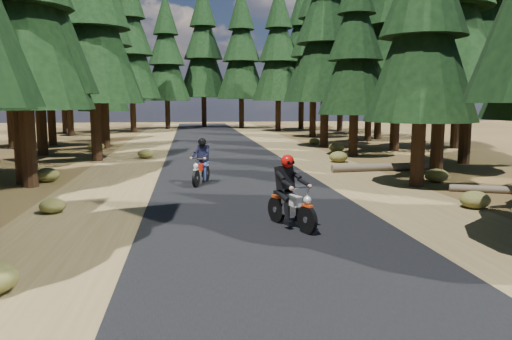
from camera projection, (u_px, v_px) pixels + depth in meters
The scene contains 9 objects.
ground at pixel (264, 223), 12.19m from camera, with size 120.00×120.00×0.00m, color #463319.
road at pixel (242, 188), 17.10m from camera, with size 6.00×100.00×0.01m, color black.
shoulder_l at pixel (104, 191), 16.49m from camera, with size 3.20×100.00×0.01m, color brown.
shoulder_r at pixel (371, 185), 17.71m from camera, with size 3.20×100.00×0.01m, color brown.
pine_forest at pixel (215, 23), 31.77m from camera, with size 34.59×55.08×16.32m.
log_near at pixel (384, 167), 21.24m from camera, with size 0.32×0.32×4.70m, color #4C4233.
understory_shrubs at pixel (270, 173), 18.95m from camera, with size 15.31×30.94×0.56m.
rider_lead at pixel (291, 204), 11.61m from camera, with size 1.29×1.99×1.71m.
rider_follow at pixel (201, 169), 17.70m from camera, with size 1.12×1.92×1.64m.
Camera 1 is at (-1.79, -11.76, 2.95)m, focal length 35.00 mm.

